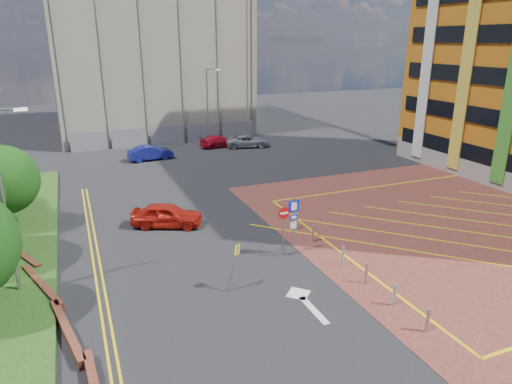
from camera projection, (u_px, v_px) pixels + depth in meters
ground at (292, 265)px, 23.02m from camera, size 140.00×140.00×0.00m
forecourt at (496, 224)px, 28.05m from camera, size 26.00×26.00×0.02m
retaining_wall at (37, 288)px, 20.47m from camera, size 6.06×20.33×0.40m
tree_c at (2, 180)px, 25.93m from camera, size 4.00×4.00×4.90m
lamp_left_near at (4, 196)px, 18.83m from camera, size 1.53×0.16×8.00m
lamp_back at (208, 104)px, 47.68m from camera, size 1.53×0.16×8.00m
sign_cluster at (290, 221)px, 23.37m from camera, size 1.17×0.12×3.20m
warning_sign at (234, 262)px, 20.21m from camera, size 0.76×0.42×2.25m
bollard_row at (350, 262)px, 22.23m from camera, size 0.14×11.14×0.90m
construction_building at (145, 38)px, 54.63m from camera, size 21.20×19.20×22.00m
construction_fence at (177, 135)px, 49.39m from camera, size 21.60×0.06×2.00m
car_red_left at (167, 215)px, 27.55m from camera, size 4.57×3.26×1.44m
car_blue_back at (150, 153)px, 42.89m from camera, size 4.25×1.81×1.36m
car_red_back at (219, 141)px, 48.15m from camera, size 4.35×2.20×1.21m
car_silver_back at (247, 141)px, 48.09m from camera, size 4.86×3.01×1.26m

